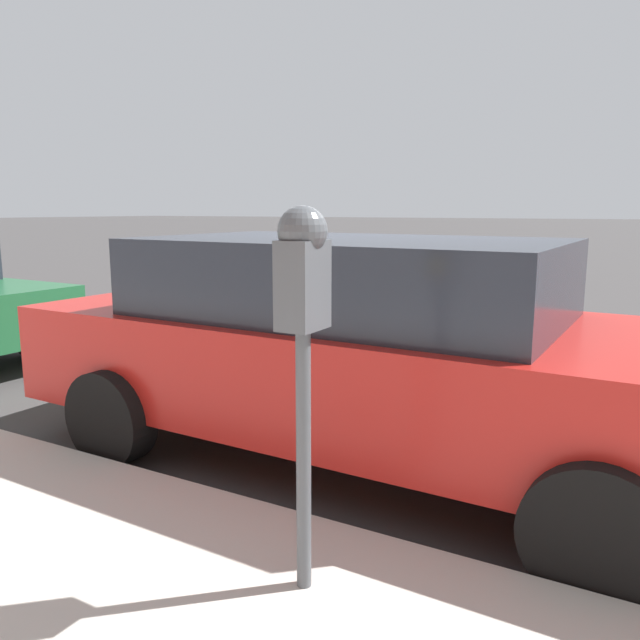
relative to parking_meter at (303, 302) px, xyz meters
The scene contains 3 objects.
ground_plane 3.10m from the parking_meter, 13.11° to the left, with size 220.00×220.00×0.00m, color #3D3A3A.
parking_meter is the anchor object (origin of this frame).
car_red 1.74m from the parking_meter, 16.29° to the left, with size 2.08×4.77×1.48m.
Camera 1 is at (-4.75, -1.85, 1.67)m, focal length 35.00 mm.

